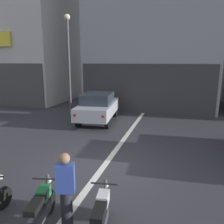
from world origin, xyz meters
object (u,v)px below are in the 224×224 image
(street_lamp, at_px, (69,54))
(motorcycle_green_row_left_mid, at_px, (41,209))
(motorcycle_white_row_centre, at_px, (101,216))
(car_silver_crossing_near, at_px, (98,106))
(person_by_motorcycles, at_px, (66,192))

(street_lamp, distance_m, motorcycle_green_row_left_mid, 11.04)
(motorcycle_green_row_left_mid, bearing_deg, motorcycle_white_row_centre, 7.80)
(car_silver_crossing_near, bearing_deg, person_by_motorcycles, -74.18)
(street_lamp, xyz_separation_m, motorcycle_green_row_left_mid, (4.19, -9.66, -3.32))
(car_silver_crossing_near, xyz_separation_m, motorcycle_white_row_centre, (3.07, -8.21, -0.43))
(motorcycle_green_row_left_mid, xyz_separation_m, motorcycle_white_row_centre, (1.24, 0.17, 0.00))
(car_silver_crossing_near, height_order, motorcycle_green_row_left_mid, car_silver_crossing_near)
(motorcycle_white_row_centre, relative_size, person_by_motorcycles, 0.99)
(car_silver_crossing_near, relative_size, street_lamp, 0.70)
(street_lamp, height_order, motorcycle_white_row_centre, street_lamp)
(motorcycle_white_row_centre, distance_m, person_by_motorcycles, 0.84)
(car_silver_crossing_near, bearing_deg, motorcycle_white_row_centre, -69.50)
(car_silver_crossing_near, bearing_deg, street_lamp, 151.54)
(motorcycle_green_row_left_mid, bearing_deg, car_silver_crossing_near, 102.31)
(street_lamp, relative_size, person_by_motorcycles, 3.66)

